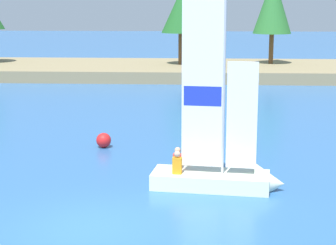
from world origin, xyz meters
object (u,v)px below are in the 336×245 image
(shoreline_tree_centre, at_px, (181,12))
(channel_buoy, at_px, (104,140))
(shoreline_tree_midright, at_px, (273,4))
(sailboat, at_px, (229,174))

(shoreline_tree_centre, distance_m, channel_buoy, 24.05)
(shoreline_tree_centre, bearing_deg, shoreline_tree_midright, 7.49)
(sailboat, bearing_deg, channel_buoy, 140.56)
(shoreline_tree_midright, distance_m, sailboat, 30.19)
(shoreline_tree_centre, xyz_separation_m, channel_buoy, (-2.24, -23.50, -4.63))
(shoreline_tree_midright, height_order, channel_buoy, shoreline_tree_midright)
(shoreline_tree_midright, height_order, sailboat, shoreline_tree_midright)
(shoreline_tree_centre, xyz_separation_m, sailboat, (2.52, -28.48, -4.44))
(sailboat, distance_m, channel_buoy, 6.89)
(sailboat, xyz_separation_m, channel_buoy, (-4.77, 4.98, -0.19))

